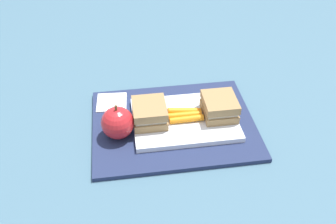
{
  "coord_description": "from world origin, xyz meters",
  "views": [
    {
      "loc": [
        0.1,
        0.64,
        0.57
      ],
      "look_at": [
        0.01,
        0.0,
        0.04
      ],
      "focal_mm": 40.77,
      "sensor_mm": 36.0,
      "label": 1
    }
  ],
  "objects": [
    {
      "name": "paper_napkin",
      "position": [
        0.14,
        -0.09,
        0.01
      ],
      "size": [
        0.07,
        0.07,
        0.0
      ],
      "primitive_type": "cube",
      "rotation": [
        0.0,
        0.0,
        -0.07
      ],
      "color": "white",
      "rests_on": "lunchbag_mat"
    },
    {
      "name": "lunchbag_mat",
      "position": [
        0.0,
        0.0,
        0.01
      ],
      "size": [
        0.36,
        0.28,
        0.01
      ],
      "primitive_type": "cube",
      "color": "navy",
      "rests_on": "ground_plane"
    },
    {
      "name": "sandwich_half_left",
      "position": [
        -0.1,
        0.0,
        0.04
      ],
      "size": [
        0.07,
        0.08,
        0.04
      ],
      "color": "#9E7A4C",
      "rests_on": "food_tray"
    },
    {
      "name": "sandwich_half_right",
      "position": [
        0.05,
        0.0,
        0.04
      ],
      "size": [
        0.07,
        0.08,
        0.04
      ],
      "color": "#9E7A4C",
      "rests_on": "food_tray"
    },
    {
      "name": "food_tray",
      "position": [
        -0.03,
        0.0,
        0.02
      ],
      "size": [
        0.23,
        0.17,
        0.01
      ],
      "primitive_type": "cube",
      "color": "white",
      "rests_on": "lunchbag_mat"
    },
    {
      "name": "apple",
      "position": [
        0.12,
        0.02,
        0.05
      ],
      "size": [
        0.07,
        0.07,
        0.08
      ],
      "color": "red",
      "rests_on": "lunchbag_mat"
    },
    {
      "name": "carrot_sticks_bundle",
      "position": [
        -0.03,
        0.0,
        0.03
      ],
      "size": [
        0.08,
        0.04,
        0.02
      ],
      "color": "orange",
      "rests_on": "food_tray"
    },
    {
      "name": "ground_plane",
      "position": [
        0.0,
        0.0,
        0.0
      ],
      "size": [
        2.4,
        2.4,
        0.0
      ],
      "primitive_type": "plane",
      "color": "#42667A"
    }
  ]
}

